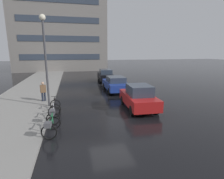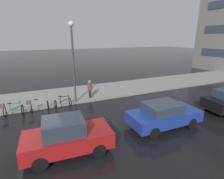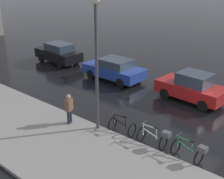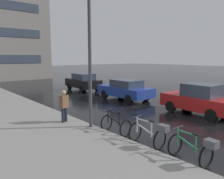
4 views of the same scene
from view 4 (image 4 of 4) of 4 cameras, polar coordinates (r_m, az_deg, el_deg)
ground_plane at (r=10.62m, az=22.22°, el=-9.38°), size 140.00×140.00×0.00m
bicycle_nearest at (r=7.11m, az=20.71°, el=-14.04°), size 0.82×1.44×0.97m
bicycle_second at (r=7.94m, az=9.99°, el=-11.13°), size 0.77×1.44×0.99m
bicycle_third at (r=9.12m, az=0.97°, el=-9.08°), size 0.78×1.20×0.97m
car_red at (r=12.95m, az=21.80°, el=-2.42°), size 2.03×4.04×1.71m
car_blue at (r=16.18m, az=3.47°, el=0.03°), size 1.99×4.31×1.49m
car_black at (r=20.89m, az=-7.58°, el=2.04°), size 2.04×4.13×1.61m
pedestrian at (r=10.36m, az=-12.42°, el=-4.08°), size 0.45×0.35×1.64m
streetlamp at (r=9.28m, az=-5.89°, el=14.19°), size 0.40×0.40×6.25m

